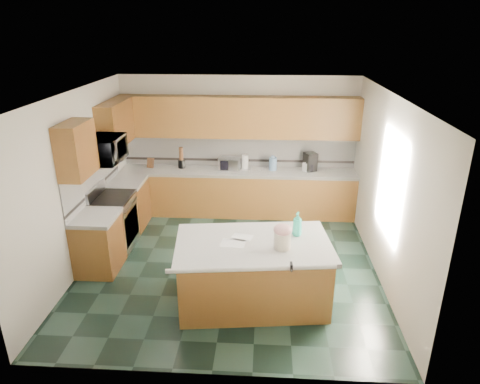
{
  "coord_description": "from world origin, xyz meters",
  "views": [
    {
      "loc": [
        0.54,
        -5.91,
        3.62
      ],
      "look_at": [
        0.15,
        0.35,
        1.12
      ],
      "focal_mm": 32.0,
      "sensor_mm": 36.0,
      "label": 1
    }
  ],
  "objects_px": {
    "soap_bottle_island": "(297,224)",
    "toaster_oven": "(230,164)",
    "coffee_maker": "(310,162)",
    "knife_block": "(151,163)",
    "island_base": "(253,274)",
    "treat_jar": "(282,240)",
    "island_top": "(253,244)"
  },
  "relations": [
    {
      "from": "island_base",
      "to": "toaster_oven",
      "type": "xyz_separation_m",
      "value": [
        -0.56,
        2.98,
        0.61
      ]
    },
    {
      "from": "toaster_oven",
      "to": "coffee_maker",
      "type": "relative_size",
      "value": 1.14
    },
    {
      "from": "soap_bottle_island",
      "to": "coffee_maker",
      "type": "distance_m",
      "value": 2.8
    },
    {
      "from": "treat_jar",
      "to": "coffee_maker",
      "type": "distance_m",
      "value": 3.2
    },
    {
      "from": "soap_bottle_island",
      "to": "treat_jar",
      "type": "bearing_deg",
      "value": -97.17
    },
    {
      "from": "treat_jar",
      "to": "toaster_oven",
      "type": "bearing_deg",
      "value": 111.97
    },
    {
      "from": "island_base",
      "to": "soap_bottle_island",
      "type": "xyz_separation_m",
      "value": [
        0.58,
        0.24,
        0.66
      ]
    },
    {
      "from": "island_base",
      "to": "knife_block",
      "type": "relative_size",
      "value": 9.75
    },
    {
      "from": "knife_block",
      "to": "coffee_maker",
      "type": "xyz_separation_m",
      "value": [
        3.14,
        0.03,
        0.08
      ]
    },
    {
      "from": "treat_jar",
      "to": "toaster_oven",
      "type": "distance_m",
      "value": 3.25
    },
    {
      "from": "knife_block",
      "to": "coffee_maker",
      "type": "distance_m",
      "value": 3.15
    },
    {
      "from": "island_base",
      "to": "treat_jar",
      "type": "xyz_separation_m",
      "value": [
        0.37,
        -0.13,
        0.6
      ]
    },
    {
      "from": "island_top",
      "to": "knife_block",
      "type": "relative_size",
      "value": 10.25
    },
    {
      "from": "coffee_maker",
      "to": "soap_bottle_island",
      "type": "bearing_deg",
      "value": -122.46
    },
    {
      "from": "treat_jar",
      "to": "soap_bottle_island",
      "type": "distance_m",
      "value": 0.43
    },
    {
      "from": "island_base",
      "to": "treat_jar",
      "type": "bearing_deg",
      "value": -25.48
    },
    {
      "from": "knife_block",
      "to": "coffee_maker",
      "type": "height_order",
      "value": "coffee_maker"
    },
    {
      "from": "soap_bottle_island",
      "to": "coffee_maker",
      "type": "relative_size",
      "value": 0.95
    },
    {
      "from": "treat_jar",
      "to": "knife_block",
      "type": "xyz_separation_m",
      "value": [
        -2.51,
        3.11,
        -0.01
      ]
    },
    {
      "from": "treat_jar",
      "to": "toaster_oven",
      "type": "xyz_separation_m",
      "value": [
        -0.93,
        3.11,
        0.0
      ]
    },
    {
      "from": "soap_bottle_island",
      "to": "toaster_oven",
      "type": "relative_size",
      "value": 0.84
    },
    {
      "from": "island_top",
      "to": "toaster_oven",
      "type": "height_order",
      "value": "toaster_oven"
    },
    {
      "from": "treat_jar",
      "to": "knife_block",
      "type": "bearing_deg",
      "value": 134.24
    },
    {
      "from": "island_top",
      "to": "soap_bottle_island",
      "type": "distance_m",
      "value": 0.66
    },
    {
      "from": "island_top",
      "to": "coffee_maker",
      "type": "relative_size",
      "value": 5.72
    },
    {
      "from": "island_top",
      "to": "treat_jar",
      "type": "bearing_deg",
      "value": -25.48
    },
    {
      "from": "knife_block",
      "to": "toaster_oven",
      "type": "height_order",
      "value": "toaster_oven"
    },
    {
      "from": "island_base",
      "to": "coffee_maker",
      "type": "relative_size",
      "value": 5.44
    },
    {
      "from": "coffee_maker",
      "to": "treat_jar",
      "type": "bearing_deg",
      "value": -125.18
    },
    {
      "from": "island_base",
      "to": "island_top",
      "type": "distance_m",
      "value": 0.46
    },
    {
      "from": "island_top",
      "to": "treat_jar",
      "type": "relative_size",
      "value": 9.02
    },
    {
      "from": "island_top",
      "to": "soap_bottle_island",
      "type": "bearing_deg",
      "value": 15.99
    }
  ]
}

